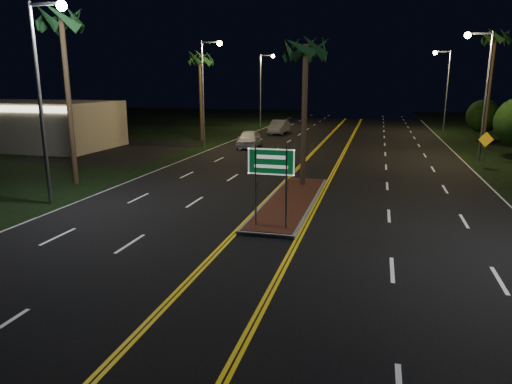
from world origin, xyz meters
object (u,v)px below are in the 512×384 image
(palm_median, at_px, (306,49))
(palm_left_near, at_px, (61,22))
(streetlight_left_mid, at_px, (207,82))
(median_island, at_px, (291,201))
(highway_sign, at_px, (271,169))
(streetlight_left_far, at_px, (263,82))
(car_far, at_px, (279,126))
(palm_right_far, at_px, (495,38))
(streetlight_left_near, at_px, (45,81))
(palm_left_far, at_px, (200,59))
(streetlight_right_mid, at_px, (482,81))
(car_near, at_px, (249,137))
(commercial_building, at_px, (27,124))
(warning_sign, at_px, (485,145))
(shrub_far, at_px, (483,116))
(streetlight_right_far, at_px, (444,82))

(palm_median, bearing_deg, palm_left_near, -168.69)
(streetlight_left_mid, xyz_separation_m, palm_median, (10.61, -13.50, 1.62))
(median_island, relative_size, streetlight_left_mid, 1.14)
(highway_sign, distance_m, palm_left_near, 14.92)
(streetlight_left_far, distance_m, palm_median, 35.18)
(car_far, bearing_deg, palm_right_far, -15.33)
(streetlight_left_near, height_order, palm_left_far, streetlight_left_near)
(palm_left_near, bearing_deg, palm_median, 11.31)
(streetlight_left_mid, xyz_separation_m, palm_left_far, (-2.19, 4.00, 2.09))
(streetlight_right_mid, height_order, car_near, streetlight_right_mid)
(commercial_building, relative_size, palm_left_near, 1.53)
(car_far, bearing_deg, palm_median, -72.53)
(warning_sign, bearing_deg, median_island, -144.69)
(streetlight_left_near, distance_m, warning_sign, 26.74)
(commercial_building, bearing_deg, streetlight_right_mid, 3.14)
(streetlight_left_near, relative_size, palm_left_far, 1.02)
(median_island, distance_m, shrub_far, 32.19)
(car_near, bearing_deg, commercial_building, -172.70)
(streetlight_left_mid, distance_m, car_far, 13.75)
(shrub_far, bearing_deg, car_near, -152.03)
(streetlight_left_mid, relative_size, warning_sign, 3.75)
(median_island, relative_size, streetlight_right_far, 1.14)
(streetlight_left_far, relative_size, streetlight_right_far, 1.00)
(median_island, distance_m, palm_right_far, 27.84)
(highway_sign, height_order, streetlight_right_far, streetlight_right_far)
(commercial_building, bearing_deg, car_near, 14.54)
(streetlight_left_mid, xyz_separation_m, warning_sign, (21.41, -4.52, -4.10))
(palm_median, relative_size, palm_left_far, 0.94)
(highway_sign, distance_m, warning_sign, 19.90)
(median_island, bearing_deg, shrub_far, 64.55)
(median_island, xyz_separation_m, commercial_building, (-26.00, 12.99, 1.92))
(warning_sign, bearing_deg, palm_left_near, -167.59)
(commercial_building, distance_m, palm_left_far, 16.47)
(streetlight_right_mid, xyz_separation_m, streetlight_right_far, (0.00, 20.00, 0.00))
(streetlight_left_near, xyz_separation_m, streetlight_right_far, (21.23, 38.00, 0.00))
(streetlight_left_far, distance_m, palm_right_far, 27.50)
(commercial_building, height_order, palm_right_far, palm_right_far)
(car_far, bearing_deg, commercial_building, -136.91)
(streetlight_right_far, relative_size, car_near, 1.73)
(palm_median, xyz_separation_m, car_far, (-6.91, 25.84, -6.41))
(palm_median, relative_size, warning_sign, 3.46)
(streetlight_left_near, bearing_deg, car_far, 83.47)
(streetlight_left_mid, xyz_separation_m, streetlight_right_mid, (21.23, -2.00, 0.00))
(streetlight_left_far, distance_m, streetlight_right_far, 21.32)
(highway_sign, bearing_deg, warning_sign, 57.09)
(streetlight_right_mid, xyz_separation_m, palm_left_near, (-23.11, -14.00, 3.02))
(streetlight_left_near, bearing_deg, median_island, 15.78)
(car_near, bearing_deg, warning_sign, -23.99)
(median_island, distance_m, palm_left_far, 25.76)
(palm_right_far, relative_size, warning_sign, 4.30)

